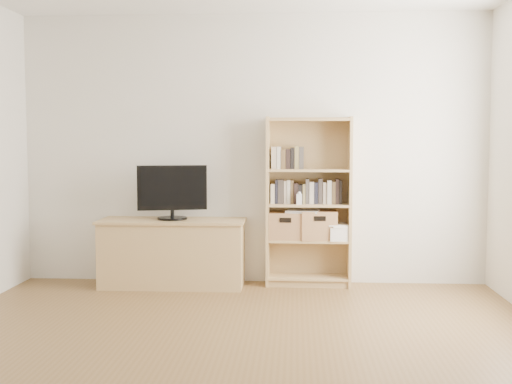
# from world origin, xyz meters

# --- Properties ---
(floor) EXTENTS (4.50, 5.00, 0.01)m
(floor) POSITION_xyz_m (0.00, 0.00, 0.00)
(floor) COLOR brown
(floor) RESTS_ON ground
(back_wall) EXTENTS (4.50, 0.02, 2.60)m
(back_wall) POSITION_xyz_m (0.00, 2.50, 1.30)
(back_wall) COLOR silver
(back_wall) RESTS_ON floor
(front_wall) EXTENTS (4.50, 0.02, 2.60)m
(front_wall) POSITION_xyz_m (0.00, -2.50, 1.30)
(front_wall) COLOR silver
(front_wall) RESTS_ON floor
(tv_stand) EXTENTS (1.34, 0.51, 0.61)m
(tv_stand) POSITION_xyz_m (-0.75, 2.25, 0.31)
(tv_stand) COLOR tan
(tv_stand) RESTS_ON floor
(bookshelf) EXTENTS (0.81, 0.30, 1.61)m
(bookshelf) POSITION_xyz_m (0.54, 2.36, 0.80)
(bookshelf) COLOR tan
(bookshelf) RESTS_ON floor
(television) EXTENTS (0.65, 0.20, 0.51)m
(television) POSITION_xyz_m (-0.75, 2.25, 0.90)
(television) COLOR black
(television) RESTS_ON tv_stand
(books_row_mid) EXTENTS (0.86, 0.18, 0.23)m
(books_row_mid) POSITION_xyz_m (0.54, 2.38, 0.90)
(books_row_mid) COLOR beige
(books_row_mid) RESTS_ON bookshelf
(books_row_upper) EXTENTS (0.40, 0.15, 0.21)m
(books_row_upper) POSITION_xyz_m (0.36, 2.38, 1.22)
(books_row_upper) COLOR beige
(books_row_upper) RESTS_ON bookshelf
(baby_monitor) EXTENTS (0.05, 0.03, 0.10)m
(baby_monitor) POSITION_xyz_m (0.45, 2.27, 0.83)
(baby_monitor) COLOR white
(baby_monitor) RESTS_ON bookshelf
(basket_left) EXTENTS (0.32, 0.27, 0.26)m
(basket_left) POSITION_xyz_m (0.33, 2.36, 0.57)
(basket_left) COLOR #A5734A
(basket_left) RESTS_ON bookshelf
(basket_right) EXTENTS (0.34, 0.28, 0.27)m
(basket_right) POSITION_xyz_m (0.64, 2.35, 0.58)
(basket_right) COLOR #A5734A
(basket_right) RESTS_ON bookshelf
(laptop) EXTENTS (0.34, 0.26, 0.02)m
(laptop) POSITION_xyz_m (0.49, 2.34, 0.71)
(laptop) COLOR silver
(laptop) RESTS_ON basket_left
(magazine_stack) EXTENTS (0.23, 0.30, 0.13)m
(magazine_stack) POSITION_xyz_m (0.82, 2.35, 0.51)
(magazine_stack) COLOR silver
(magazine_stack) RESTS_ON bookshelf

